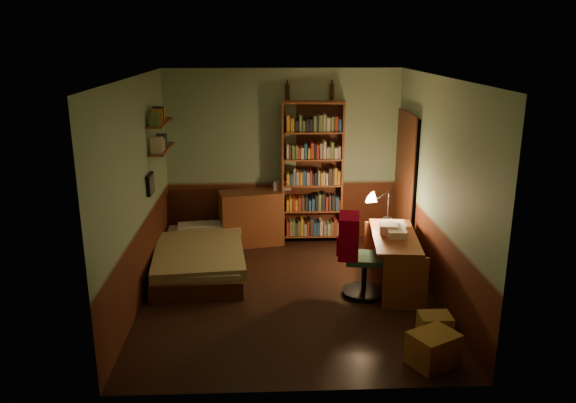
{
  "coord_description": "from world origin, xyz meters",
  "views": [
    {
      "loc": [
        -0.29,
        -6.3,
        3.02
      ],
      "look_at": [
        0.0,
        0.25,
        1.1
      ],
      "focal_mm": 35.0,
      "sensor_mm": 36.0,
      "label": 1
    }
  ],
  "objects_px": {
    "desk_lamp": "(389,197)",
    "bed": "(201,248)",
    "cardboard_box_a": "(433,349)",
    "office_chair": "(365,261)",
    "mini_stereo": "(281,184)",
    "bookshelf": "(313,173)",
    "desk": "(393,261)",
    "cardboard_box_b": "(435,325)",
    "dresser": "(251,218)"
  },
  "relations": [
    {
      "from": "desk_lamp",
      "to": "desk",
      "type": "bearing_deg",
      "value": -94.14
    },
    {
      "from": "desk",
      "to": "desk_lamp",
      "type": "xyz_separation_m",
      "value": [
        0.05,
        0.64,
        0.65
      ]
    },
    {
      "from": "desk_lamp",
      "to": "bookshelf",
      "type": "bearing_deg",
      "value": 130.36
    },
    {
      "from": "desk",
      "to": "office_chair",
      "type": "relative_size",
      "value": 1.47
    },
    {
      "from": "cardboard_box_a",
      "to": "cardboard_box_b",
      "type": "bearing_deg",
      "value": 71.54
    },
    {
      "from": "desk_lamp",
      "to": "cardboard_box_a",
      "type": "xyz_separation_m",
      "value": [
        -0.05,
        -2.38,
        -0.83
      ]
    },
    {
      "from": "dresser",
      "to": "cardboard_box_b",
      "type": "bearing_deg",
      "value": -66.87
    },
    {
      "from": "bookshelf",
      "to": "desk_lamp",
      "type": "height_order",
      "value": "bookshelf"
    },
    {
      "from": "mini_stereo",
      "to": "desk_lamp",
      "type": "distance_m",
      "value": 1.79
    },
    {
      "from": "bed",
      "to": "cardboard_box_a",
      "type": "bearing_deg",
      "value": -47.24
    },
    {
      "from": "dresser",
      "to": "mini_stereo",
      "type": "bearing_deg",
      "value": 3.57
    },
    {
      "from": "bookshelf",
      "to": "desk",
      "type": "xyz_separation_m",
      "value": [
        0.86,
        -1.73,
        -0.73
      ]
    },
    {
      "from": "bookshelf",
      "to": "desk",
      "type": "bearing_deg",
      "value": -57.13
    },
    {
      "from": "bookshelf",
      "to": "desk",
      "type": "height_order",
      "value": "bookshelf"
    },
    {
      "from": "cardboard_box_a",
      "to": "bed",
      "type": "bearing_deg",
      "value": 135.37
    },
    {
      "from": "bed",
      "to": "desk",
      "type": "xyz_separation_m",
      "value": [
        2.46,
        -0.69,
        0.04
      ]
    },
    {
      "from": "mini_stereo",
      "to": "bookshelf",
      "type": "bearing_deg",
      "value": -11.91
    },
    {
      "from": "mini_stereo",
      "to": "cardboard_box_b",
      "type": "xyz_separation_m",
      "value": [
        1.52,
        -2.97,
        -0.77
      ]
    },
    {
      "from": "desk",
      "to": "desk_lamp",
      "type": "distance_m",
      "value": 0.91
    },
    {
      "from": "desk_lamp",
      "to": "office_chair",
      "type": "relative_size",
      "value": 0.69
    },
    {
      "from": "bookshelf",
      "to": "desk_lamp",
      "type": "bearing_deg",
      "value": -43.6
    },
    {
      "from": "desk",
      "to": "office_chair",
      "type": "distance_m",
      "value": 0.45
    },
    {
      "from": "bed",
      "to": "cardboard_box_b",
      "type": "height_order",
      "value": "bed"
    },
    {
      "from": "mini_stereo",
      "to": "office_chair",
      "type": "relative_size",
      "value": 0.3
    },
    {
      "from": "dresser",
      "to": "mini_stereo",
      "type": "height_order",
      "value": "mini_stereo"
    },
    {
      "from": "mini_stereo",
      "to": "cardboard_box_b",
      "type": "relative_size",
      "value": 0.81
    },
    {
      "from": "bed",
      "to": "cardboard_box_b",
      "type": "relative_size",
      "value": 6.21
    },
    {
      "from": "mini_stereo",
      "to": "cardboard_box_a",
      "type": "xyz_separation_m",
      "value": [
        1.34,
        -3.51,
        -0.73
      ]
    },
    {
      "from": "bookshelf",
      "to": "office_chair",
      "type": "distance_m",
      "value": 2.08
    },
    {
      "from": "bookshelf",
      "to": "office_chair",
      "type": "relative_size",
      "value": 2.44
    },
    {
      "from": "mini_stereo",
      "to": "bookshelf",
      "type": "relative_size",
      "value": 0.12
    },
    {
      "from": "desk_lamp",
      "to": "cardboard_box_b",
      "type": "distance_m",
      "value": 2.05
    },
    {
      "from": "dresser",
      "to": "desk_lamp",
      "type": "distance_m",
      "value": 2.18
    },
    {
      "from": "mini_stereo",
      "to": "cardboard_box_a",
      "type": "bearing_deg",
      "value": -76.19
    },
    {
      "from": "dresser",
      "to": "office_chair",
      "type": "height_order",
      "value": "office_chair"
    },
    {
      "from": "office_chair",
      "to": "mini_stereo",
      "type": "bearing_deg",
      "value": 125.19
    },
    {
      "from": "desk",
      "to": "mini_stereo",
      "type": "bearing_deg",
      "value": 133.59
    },
    {
      "from": "bed",
      "to": "desk",
      "type": "distance_m",
      "value": 2.56
    },
    {
      "from": "desk",
      "to": "cardboard_box_b",
      "type": "bearing_deg",
      "value": -74.86
    },
    {
      "from": "cardboard_box_b",
      "to": "desk",
      "type": "bearing_deg",
      "value": 98.64
    },
    {
      "from": "dresser",
      "to": "desk",
      "type": "xyz_separation_m",
      "value": [
        1.8,
        -1.64,
        -0.06
      ]
    },
    {
      "from": "bookshelf",
      "to": "cardboard_box_b",
      "type": "distance_m",
      "value": 3.25
    },
    {
      "from": "mini_stereo",
      "to": "cardboard_box_b",
      "type": "distance_m",
      "value": 3.43
    },
    {
      "from": "cardboard_box_b",
      "to": "dresser",
      "type": "bearing_deg",
      "value": 124.8
    },
    {
      "from": "desk_lamp",
      "to": "office_chair",
      "type": "height_order",
      "value": "desk_lamp"
    },
    {
      "from": "mini_stereo",
      "to": "bookshelf",
      "type": "xyz_separation_m",
      "value": [
        0.47,
        -0.04,
        0.18
      ]
    },
    {
      "from": "desk_lamp",
      "to": "bed",
      "type": "bearing_deg",
      "value": 179.21
    },
    {
      "from": "desk",
      "to": "cardboard_box_b",
      "type": "relative_size",
      "value": 3.91
    },
    {
      "from": "bookshelf",
      "to": "cardboard_box_b",
      "type": "xyz_separation_m",
      "value": [
        1.04,
        -2.93,
        -0.95
      ]
    },
    {
      "from": "mini_stereo",
      "to": "bookshelf",
      "type": "distance_m",
      "value": 0.51
    }
  ]
}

